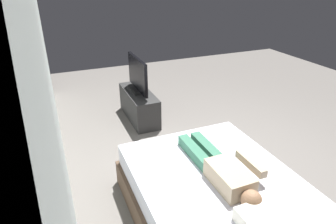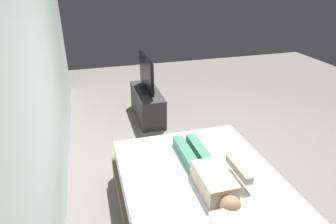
# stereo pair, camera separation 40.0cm
# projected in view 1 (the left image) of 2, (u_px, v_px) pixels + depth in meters

# --- Properties ---
(ground_plane) EXTENTS (10.00, 10.00, 0.00)m
(ground_plane) POSITION_uv_depth(u_px,v_px,m) (222.00, 166.00, 3.89)
(ground_plane) COLOR slate
(back_wall) EXTENTS (6.40, 0.10, 2.80)m
(back_wall) POSITION_uv_depth(u_px,v_px,m) (45.00, 76.00, 2.93)
(back_wall) COLOR silver
(back_wall) RESTS_ON ground
(bed) EXTENTS (2.04, 1.58, 0.54)m
(bed) POSITION_uv_depth(u_px,v_px,m) (217.00, 201.00, 2.93)
(bed) COLOR brown
(bed) RESTS_ON ground
(person) EXTENTS (1.26, 0.46, 0.18)m
(person) POSITION_uv_depth(u_px,v_px,m) (223.00, 170.00, 2.82)
(person) COLOR tan
(person) RESTS_ON bed
(remote) EXTENTS (0.15, 0.04, 0.02)m
(remote) POSITION_uv_depth(u_px,v_px,m) (247.00, 158.00, 3.11)
(remote) COLOR black
(remote) RESTS_ON bed
(tv_stand) EXTENTS (1.10, 0.40, 0.50)m
(tv_stand) POSITION_uv_depth(u_px,v_px,m) (139.00, 105.00, 5.06)
(tv_stand) COLOR #2D2D2D
(tv_stand) RESTS_ON ground
(tv) EXTENTS (0.88, 0.20, 0.59)m
(tv) POSITION_uv_depth(u_px,v_px,m) (138.00, 76.00, 4.83)
(tv) COLOR black
(tv) RESTS_ON tv_stand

